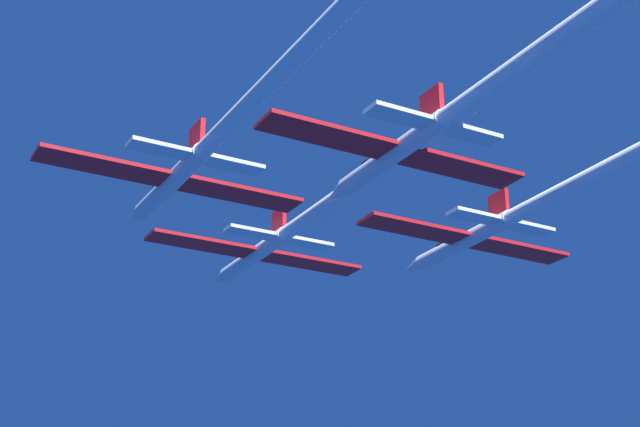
# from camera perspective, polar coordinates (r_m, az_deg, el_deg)

# --- Properties ---
(jet_lead) EXTENTS (17.82, 69.13, 2.95)m
(jet_lead) POSITION_cam_1_polar(r_m,az_deg,el_deg) (58.91, 5.09, 3.77)
(jet_lead) COLOR white
(jet_left_wing) EXTENTS (17.82, 68.30, 2.95)m
(jet_left_wing) POSITION_cam_1_polar(r_m,az_deg,el_deg) (46.26, 0.64, 11.30)
(jet_left_wing) COLOR white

